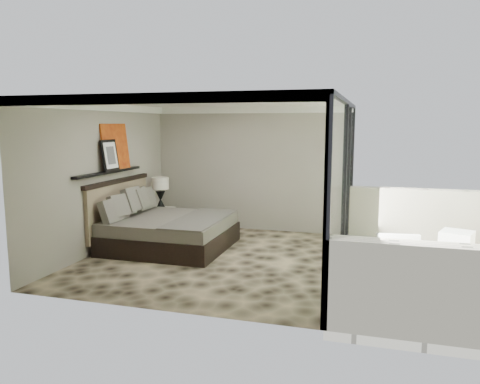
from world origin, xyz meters
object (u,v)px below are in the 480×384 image
(lounger, at_px, (405,267))
(bed, at_px, (165,229))
(nightstand, at_px, (162,220))
(ottoman, at_px, (456,246))
(table_lamp, at_px, (160,189))

(lounger, bearing_deg, bed, 163.74)
(nightstand, bearing_deg, ottoman, -20.85)
(bed, bearing_deg, lounger, -8.11)
(ottoman, xyz_separation_m, lounger, (-0.94, -1.33, -0.09))
(table_lamp, bearing_deg, ottoman, -5.66)
(nightstand, distance_m, lounger, 5.54)
(ottoman, relative_size, lounger, 0.34)
(nightstand, xyz_separation_m, ottoman, (6.11, -0.66, 0.01))
(bed, relative_size, ottoman, 4.38)
(bed, height_order, nightstand, bed)
(bed, distance_m, lounger, 4.49)
(table_lamp, bearing_deg, bed, -60.84)
(bed, height_order, lounger, bed)
(ottoman, bearing_deg, table_lamp, 174.34)
(nightstand, xyz_separation_m, table_lamp, (0.01, -0.05, 0.72))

